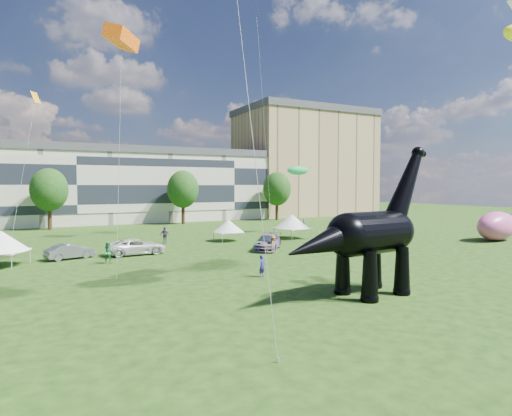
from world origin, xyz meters
name	(u,v)px	position (x,y,z in m)	size (l,w,h in m)	color
ground	(360,319)	(0.00, 0.00, 0.00)	(220.00, 220.00, 0.00)	#16330C
terrace_row	(74,188)	(-8.00, 62.00, 6.00)	(78.00, 11.00, 12.00)	beige
apartment_block	(304,165)	(40.00, 65.00, 11.00)	(28.00, 18.00, 22.00)	tan
tree_mid_left	(49,186)	(-12.00, 53.00, 6.29)	(5.20, 5.20, 9.44)	#382314
tree_mid_right	(183,186)	(8.00, 53.00, 6.29)	(5.20, 5.20, 9.44)	#382314
tree_far_right	(277,186)	(26.00, 53.00, 6.29)	(5.20, 5.20, 9.44)	#382314
dinosaur_sculpture	(367,236)	(3.35, 3.35, 3.48)	(11.31, 3.48, 9.20)	black
car_grey	(70,251)	(-11.17, 24.64, 0.67)	(1.41, 4.04, 1.33)	slate
car_white	(137,247)	(-5.51, 24.43, 0.74)	(2.46, 5.34, 1.48)	silver
car_dark	(268,242)	(6.73, 21.45, 0.76)	(2.12, 5.22, 1.52)	#595960
gazebo_near	(228,226)	(5.94, 29.46, 1.73)	(3.55, 3.55, 2.47)	silver
gazebo_far	(292,222)	(13.81, 28.27, 2.05)	(5.04, 5.04, 2.91)	silver
gazebo_left	(1,241)	(-16.21, 23.35, 2.00)	(5.39, 5.39, 2.85)	white
inflatable_pink	(497,226)	(33.87, 15.55, 1.70)	(6.80, 3.40, 3.40)	#D55397
visitors	(181,247)	(-2.13, 21.65, 0.88)	(47.64, 25.95, 1.87)	gray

